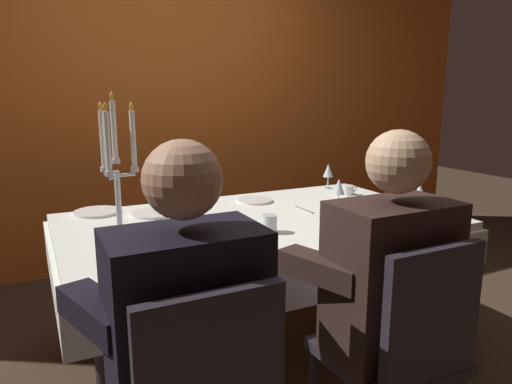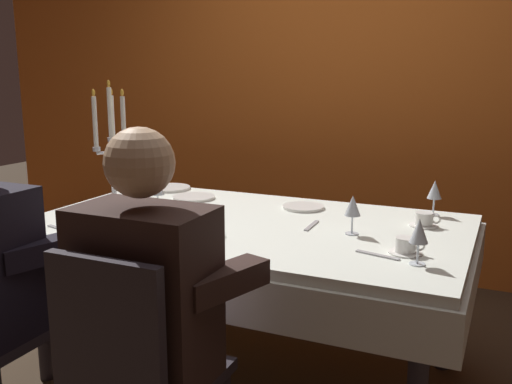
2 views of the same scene
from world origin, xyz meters
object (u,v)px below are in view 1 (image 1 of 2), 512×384
candelabra (117,175)px  wine_glass_1 (420,192)px  coffee_cup_0 (348,191)px  seated_diner_0 (188,324)px  dining_table (258,241)px  dinner_plate_1 (255,200)px  wine_glass_2 (339,187)px  wine_glass_0 (164,206)px  coffee_cup_1 (395,205)px  dinner_plate_0 (97,212)px  water_tumbler_0 (270,224)px  seated_diner_1 (392,278)px  wine_glass_3 (328,171)px  dinner_plate_2 (153,213)px

candelabra → wine_glass_1: size_ratio=3.77×
coffee_cup_0 → seated_diner_0: size_ratio=0.11×
dining_table → candelabra: 0.80m
dinner_plate_1 → coffee_cup_0: (0.59, -0.10, 0.02)m
wine_glass_1 → coffee_cup_0: 0.54m
dining_table → wine_glass_2: (0.48, -0.01, 0.24)m
wine_glass_0 → coffee_cup_1: 1.22m
dinner_plate_0 → wine_glass_1: bearing=-26.6°
dinner_plate_0 → wine_glass_2: (1.19, -0.47, 0.11)m
water_tumbler_0 → seated_diner_1: bearing=-78.5°
seated_diner_0 → wine_glass_0: bearing=78.5°
dining_table → dinner_plate_1: dinner_plate_1 is taller
wine_glass_3 → water_tumbler_0: size_ratio=2.03×
wine_glass_0 → wine_glass_1: size_ratio=1.00×
dinner_plate_0 → coffee_cup_0: size_ratio=1.79×
coffee_cup_0 → coffee_cup_1: 0.42m
dinner_plate_2 → seated_diner_0: 1.21m
dinner_plate_0 → wine_glass_2: size_ratio=1.44×
wine_glass_1 → coffee_cup_0: bearing=95.8°
wine_glass_2 → seated_diner_1: (-0.41, -0.87, -0.12)m
seated_diner_1 → candelabra: bearing=132.4°
dinner_plate_2 → seated_diner_1: size_ratio=0.18×
wine_glass_3 → coffee_cup_1: 0.65m
coffee_cup_0 → seated_diner_1: size_ratio=0.11×
dinner_plate_0 → wine_glass_1: wine_glass_1 is taller
coffee_cup_0 → coffee_cup_1: (-0.00, -0.42, 0.00)m
dinner_plate_0 → dinner_plate_1: size_ratio=1.18×
candelabra → dinner_plate_0: candelabra is taller
wine_glass_3 → coffee_cup_0: wine_glass_3 is taller
candelabra → seated_diner_0: bearing=-88.1°
dinner_plate_0 → wine_glass_2: wine_glass_2 is taller
candelabra → dinner_plate_2: 0.51m
dinner_plate_1 → coffee_cup_1: size_ratio=1.53×
seated_diner_1 → dining_table: bearing=94.2°
candelabra → dinner_plate_0: size_ratio=2.61×
dining_table → dinner_plate_2: bearing=146.6°
dinner_plate_1 → water_tumbler_0: bearing=-110.0°
dinner_plate_1 → seated_diner_0: bearing=-123.4°
wine_glass_3 → water_tumbler_0: (-0.81, -0.70, -0.08)m
water_tumbler_0 → wine_glass_1: bearing=-3.3°
wine_glass_3 → coffee_cup_1: bearing=-91.2°
dinner_plate_2 → wine_glass_3: bearing=7.4°
wine_glass_1 → water_tumbler_0: size_ratio=2.03×
wine_glass_0 → seated_diner_0: (-0.18, -0.88, -0.12)m
candelabra → coffee_cup_0: (1.42, 0.30, -0.25)m
water_tumbler_0 → seated_diner_0: 0.88m
dinner_plate_1 → wine_glass_3: 0.62m
water_tumbler_0 → coffee_cup_0: size_ratio=0.61×
wine_glass_1 → wine_glass_2: (-0.31, 0.28, 0.00)m
wine_glass_3 → dinner_plate_1: bearing=-168.0°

